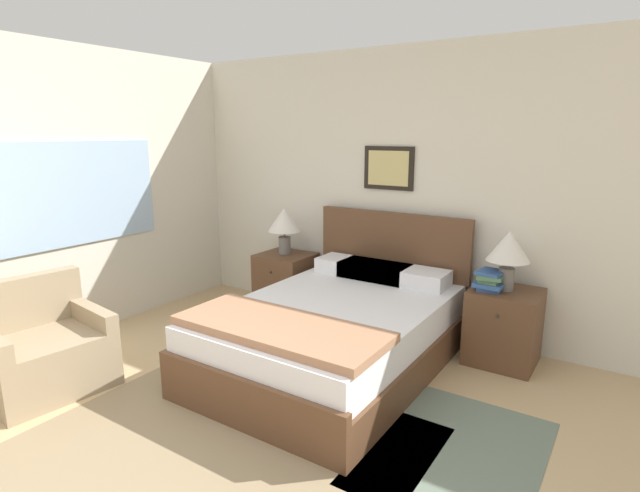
% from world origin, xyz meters
% --- Properties ---
extents(wall_back, '(7.24, 0.09, 2.60)m').
position_xyz_m(wall_back, '(-0.00, 3.13, 1.30)').
color(wall_back, beige).
rests_on(wall_back, ground_plane).
extents(wall_left, '(0.08, 5.50, 2.60)m').
position_xyz_m(wall_left, '(-2.45, 1.54, 1.30)').
color(wall_left, beige).
rests_on(wall_left, ground_plane).
extents(area_rug_main, '(2.26, 1.99, 0.01)m').
position_xyz_m(area_rug_main, '(-0.12, 0.65, 0.00)').
color(area_rug_main, '#897556').
rests_on(area_rug_main, ground_plane).
extents(area_rug_bedside, '(0.95, 1.29, 0.01)m').
position_xyz_m(area_rug_bedside, '(1.09, 1.43, 0.00)').
color(area_rug_bedside, slate).
rests_on(area_rug_bedside, ground_plane).
extents(bed, '(1.50, 2.16, 1.12)m').
position_xyz_m(bed, '(-0.09, 2.00, 0.30)').
color(bed, brown).
rests_on(bed, ground_plane).
extents(armchair, '(0.80, 0.88, 0.80)m').
position_xyz_m(armchair, '(-1.71, 0.54, 0.28)').
color(armchair, '#998466').
rests_on(armchair, ground_plane).
extents(nightstand_near_window, '(0.53, 0.51, 0.61)m').
position_xyz_m(nightstand_near_window, '(-1.19, 2.80, 0.31)').
color(nightstand_near_window, brown).
rests_on(nightstand_near_window, ground_plane).
extents(nightstand_by_door, '(0.53, 0.51, 0.61)m').
position_xyz_m(nightstand_by_door, '(1.01, 2.80, 0.31)').
color(nightstand_by_door, brown).
rests_on(nightstand_by_door, ground_plane).
extents(table_lamp_near_window, '(0.34, 0.34, 0.48)m').
position_xyz_m(table_lamp_near_window, '(-1.21, 2.81, 0.95)').
color(table_lamp_near_window, slate).
rests_on(table_lamp_near_window, nightstand_near_window).
extents(table_lamp_by_door, '(0.34, 0.34, 0.48)m').
position_xyz_m(table_lamp_by_door, '(1.00, 2.81, 0.95)').
color(table_lamp_by_door, slate).
rests_on(table_lamp_by_door, nightstand_by_door).
extents(book_thick_bottom, '(0.19, 0.23, 0.03)m').
position_xyz_m(book_thick_bottom, '(0.89, 2.75, 0.63)').
color(book_thick_bottom, '#335693').
rests_on(book_thick_bottom, nightstand_by_door).
extents(book_hardcover_middle, '(0.23, 0.26, 0.04)m').
position_xyz_m(book_hardcover_middle, '(0.89, 2.75, 0.66)').
color(book_hardcover_middle, '#335693').
rests_on(book_hardcover_middle, book_thick_bottom).
extents(book_novel_upper, '(0.15, 0.22, 0.03)m').
position_xyz_m(book_novel_upper, '(0.89, 2.75, 0.70)').
color(book_novel_upper, '#4C7551').
rests_on(book_novel_upper, book_hardcover_middle).
extents(book_slim_near_top, '(0.22, 0.29, 0.03)m').
position_xyz_m(book_slim_near_top, '(0.89, 2.75, 0.73)').
color(book_slim_near_top, '#4C7551').
rests_on(book_slim_near_top, book_novel_upper).
extents(book_paperback_top, '(0.22, 0.24, 0.02)m').
position_xyz_m(book_paperback_top, '(0.89, 2.75, 0.76)').
color(book_paperback_top, '#335693').
rests_on(book_paperback_top, book_slim_near_top).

